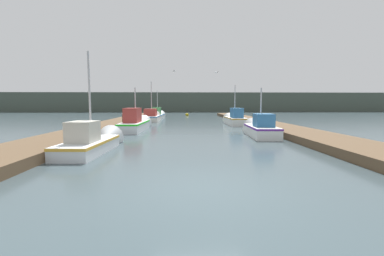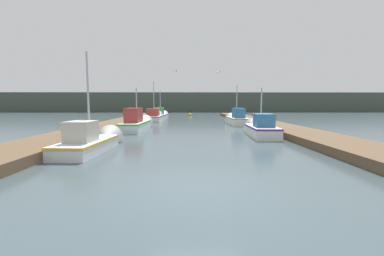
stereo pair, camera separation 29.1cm
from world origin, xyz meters
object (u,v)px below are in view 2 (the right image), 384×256
fishing_boat_0 (93,141)px  mooring_piling_1 (125,121)px  seagull_lead (218,72)px  fishing_boat_1 (260,129)px  fishing_boat_2 (138,123)px  fishing_boat_5 (161,115)px  channel_buoy (190,115)px  fishing_boat_3 (236,119)px  fishing_boat_4 (154,117)px  seagull_1 (176,71)px  mooring_piling_0 (157,113)px

fishing_boat_0 → mooring_piling_1: fishing_boat_0 is taller
seagull_lead → fishing_boat_1: bearing=147.3°
fishing_boat_1 → fishing_boat_2: (-8.11, 3.90, 0.05)m
fishing_boat_5 → channel_buoy: (4.02, 6.20, -0.26)m
fishing_boat_3 → fishing_boat_4: bearing=147.0°
fishing_boat_0 → seagull_lead: bearing=66.4°
fishing_boat_4 → seagull_1: (2.59, -1.99, 4.82)m
seagull_1 → channel_buoy: bearing=-6.3°
fishing_boat_1 → channel_buoy: bearing=102.1°
fishing_boat_2 → fishing_boat_0: bearing=-90.0°
mooring_piling_1 → seagull_1: size_ratio=2.19×
fishing_boat_3 → mooring_piling_0: size_ratio=5.18×
mooring_piling_0 → seagull_lead: (7.76, -15.30, 4.42)m
fishing_boat_0 → fishing_boat_2: (0.27, 8.37, 0.12)m
fishing_boat_4 → mooring_piling_0: bearing=95.7°
channel_buoy → seagull_lead: seagull_lead is taller
channel_buoy → fishing_boat_5: bearing=-123.0°
fishing_boat_1 → seagull_lead: seagull_lead is taller
channel_buoy → seagull_lead: 16.93m
fishing_boat_1 → channel_buoy: size_ratio=4.30×
fishing_boat_2 → mooring_piling_1: (-1.11, 0.77, 0.10)m
fishing_boat_0 → channel_buoy: 30.32m
fishing_boat_4 → mooring_piling_1: 9.06m
fishing_boat_1 → seagull_lead: size_ratio=9.06×
fishing_boat_1 → channel_buoy: fishing_boat_1 is taller
fishing_boat_1 → seagull_1: bearing=118.6°
fishing_boat_3 → fishing_boat_4: (-8.27, 5.22, -0.06)m
fishing_boat_2 → mooring_piling_0: 20.92m
fishing_boat_1 → seagull_lead: bearing=101.9°
mooring_piling_0 → seagull_1: seagull_1 is taller
fishing_boat_3 → mooring_piling_1: bearing=-158.8°
fishing_boat_2 → fishing_boat_3: (8.25, 4.54, 0.00)m
mooring_piling_1 → fishing_boat_5: bearing=85.3°
fishing_boat_1 → seagull_1: 13.78m
fishing_boat_1 → fishing_boat_0: bearing=-148.7°
fishing_boat_2 → mooring_piling_1: size_ratio=5.05×
fishing_boat_4 → channel_buoy: bearing=71.0°
fishing_boat_2 → channel_buoy: size_ratio=5.87×
fishing_boat_4 → fishing_boat_3: bearing=-32.1°
fishing_boat_1 → fishing_boat_5: bearing=115.7°
fishing_boat_0 → mooring_piling_0: 29.27m
fishing_boat_4 → seagull_lead: bearing=-31.8°
channel_buoy → seagull_lead: (2.55, -16.04, 4.75)m
seagull_1 → fishing_boat_4: bearing=52.4°
fishing_boat_0 → seagull_lead: seagull_lead is taller
fishing_boat_1 → mooring_piling_0: bearing=113.6°
mooring_piling_0 → seagull_lead: size_ratio=1.95×
fishing_boat_4 → mooring_piling_1: size_ratio=4.35×
fishing_boat_3 → channel_buoy: 17.59m
fishing_boat_0 → mooring_piling_1: 9.18m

